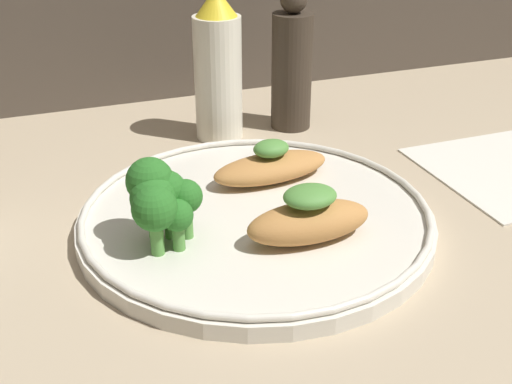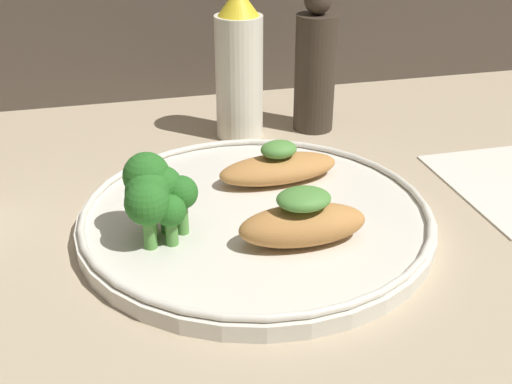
# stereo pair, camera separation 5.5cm
# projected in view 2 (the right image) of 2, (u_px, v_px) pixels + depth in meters

# --- Properties ---
(ground_plane) EXTENTS (1.80, 1.80, 0.01)m
(ground_plane) POSITION_uv_depth(u_px,v_px,m) (256.00, 231.00, 0.57)
(ground_plane) COLOR tan
(plate) EXTENTS (0.31, 0.31, 0.02)m
(plate) POSITION_uv_depth(u_px,v_px,m) (256.00, 216.00, 0.56)
(plate) COLOR silver
(plate) RESTS_ON ground_plane
(grilled_meat_front) EXTENTS (0.10, 0.05, 0.05)m
(grilled_meat_front) POSITION_uv_depth(u_px,v_px,m) (303.00, 221.00, 0.51)
(grilled_meat_front) COLOR #BC7F42
(grilled_meat_front) RESTS_ON plate
(grilled_meat_middle) EXTENTS (0.12, 0.06, 0.04)m
(grilled_meat_middle) POSITION_uv_depth(u_px,v_px,m) (278.00, 167.00, 0.61)
(grilled_meat_middle) COLOR #BC7F42
(grilled_meat_middle) RESTS_ON plate
(broccoli_bunch) EXTENTS (0.06, 0.06, 0.07)m
(broccoli_bunch) POSITION_uv_depth(u_px,v_px,m) (155.00, 193.00, 0.50)
(broccoli_bunch) COLOR #569942
(broccoli_bunch) RESTS_ON plate
(sauce_bottle) EXTENTS (0.05, 0.05, 0.17)m
(sauce_bottle) POSITION_uv_depth(u_px,v_px,m) (239.00, 68.00, 0.71)
(sauce_bottle) COLOR silver
(sauce_bottle) RESTS_ON ground_plane
(pepper_grinder) EXTENTS (0.05, 0.05, 0.16)m
(pepper_grinder) POSITION_uv_depth(u_px,v_px,m) (315.00, 67.00, 0.73)
(pepper_grinder) COLOR #382D23
(pepper_grinder) RESTS_ON ground_plane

